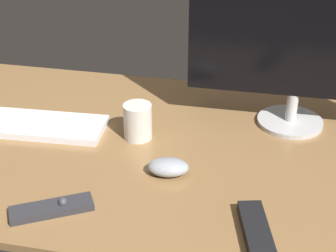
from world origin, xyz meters
TOP-DOWN VIEW (x-y plane):
  - desk at (0.00, 0.00)cm, footprint 140.00×84.00cm
  - monitor at (31.22, 19.74)cm, footprint 57.95×18.12cm
  - keyboard at (-40.35, 2.26)cm, footprint 45.22×16.60cm
  - computer_mouse at (3.16, -11.46)cm, footprint 10.67×7.91cm
  - media_remote at (-18.33, -30.56)cm, footprint 17.95×13.28cm
  - tv_remote at (24.98, -28.76)cm, footprint 9.00×17.01cm
  - coffee_mug at (-8.32, 3.60)cm, footprint 7.52×7.52cm

SIDE VIEW (x-z plane):
  - desk at x=0.00cm, z-range 0.00..2.00cm
  - media_remote at x=-18.33cm, z-range 1.40..4.33cm
  - keyboard at x=-40.35cm, z-range 2.00..3.86cm
  - tv_remote at x=24.98cm, z-range 2.00..4.35cm
  - computer_mouse at x=3.16cm, z-range 2.00..5.88cm
  - coffee_mug at x=-8.32cm, z-range 2.00..11.63cm
  - monitor at x=31.22cm, z-range 4.54..43.51cm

